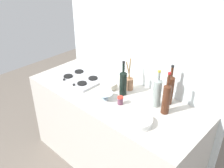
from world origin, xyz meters
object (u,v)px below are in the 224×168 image
object	(u,v)px
plate_stack	(139,122)
utensil_crock	(129,83)
condiment_jar_front	(120,100)
wine_bottle_mid_right	(166,98)
wine_bottle_leftmost	(123,82)
mixing_bowl	(105,96)
wine_bottle_rightmost	(157,92)
butter_dish	(109,85)
stovetop_hob	(81,78)
wine_bottle_mid_left	(170,89)

from	to	relation	value
plate_stack	utensil_crock	bearing A→B (deg)	138.34
condiment_jar_front	wine_bottle_mid_right	bearing A→B (deg)	24.02
wine_bottle_leftmost	mixing_bowl	distance (m)	0.22
wine_bottle_mid_right	wine_bottle_rightmost	size ratio (longest dim) A/B	1.10
wine_bottle_mid_right	condiment_jar_front	xyz separation A→B (m)	(-0.36, -0.16, -0.11)
wine_bottle_rightmost	butter_dish	xyz separation A→B (m)	(-0.52, -0.06, -0.11)
butter_dish	condiment_jar_front	distance (m)	0.30
wine_bottle_mid_right	condiment_jar_front	distance (m)	0.41
wine_bottle_rightmost	mixing_bowl	distance (m)	0.48
stovetop_hob	wine_bottle_rightmost	size ratio (longest dim) A/B	1.29
wine_bottle_mid_right	utensil_crock	xyz separation A→B (m)	(-0.47, 0.09, -0.08)
wine_bottle_leftmost	wine_bottle_mid_right	distance (m)	0.46
butter_dish	plate_stack	bearing A→B (deg)	-23.11
wine_bottle_mid_left	condiment_jar_front	size ratio (longest dim) A/B	5.02
wine_bottle_leftmost	wine_bottle_mid_left	world-z (taller)	wine_bottle_mid_left
butter_dish	wine_bottle_rightmost	bearing A→B (deg)	7.12
wine_bottle_mid_left	wine_bottle_mid_right	distance (m)	0.16
stovetop_hob	plate_stack	xyz separation A→B (m)	(0.91, -0.16, 0.01)
plate_stack	mixing_bowl	world-z (taller)	mixing_bowl
condiment_jar_front	mixing_bowl	bearing A→B (deg)	-164.89
wine_bottle_mid_right	wine_bottle_rightmost	bearing A→B (deg)	162.11
plate_stack	condiment_jar_front	size ratio (longest dim) A/B	2.85
stovetop_hob	utensil_crock	xyz separation A→B (m)	(0.50, 0.20, 0.06)
wine_bottle_mid_left	butter_dish	bearing A→B (deg)	-163.38
stovetop_hob	wine_bottle_rightmost	distance (m)	0.88
plate_stack	wine_bottle_mid_right	xyz separation A→B (m)	(0.06, 0.27, 0.12)
wine_bottle_rightmost	plate_stack	bearing A→B (deg)	-80.33
wine_bottle_leftmost	wine_bottle_mid_left	xyz separation A→B (m)	(0.40, 0.16, 0.02)
butter_dish	condiment_jar_front	bearing A→B (deg)	-26.17
wine_bottle_leftmost	condiment_jar_front	distance (m)	0.19
plate_stack	wine_bottle_mid_right	distance (m)	0.31
wine_bottle_mid_left	wine_bottle_leftmost	bearing A→B (deg)	-157.55
plate_stack	butter_dish	size ratio (longest dim) A/B	1.38
stovetop_hob	plate_stack	bearing A→B (deg)	-10.22
stovetop_hob	wine_bottle_mid_right	distance (m)	0.99
wine_bottle_mid_right	wine_bottle_rightmost	distance (m)	0.12
mixing_bowl	wine_bottle_rightmost	bearing A→B (deg)	30.90
plate_stack	butter_dish	world-z (taller)	butter_dish
mixing_bowl	stovetop_hob	bearing A→B (deg)	168.12
wine_bottle_mid_left	wine_bottle_mid_right	world-z (taller)	wine_bottle_mid_right
utensil_crock	wine_bottle_mid_left	bearing A→B (deg)	7.08
plate_stack	wine_bottle_rightmost	distance (m)	0.33
stovetop_hob	plate_stack	distance (m)	0.92
mixing_bowl	plate_stack	bearing A→B (deg)	-8.54
plate_stack	wine_bottle_mid_right	size ratio (longest dim) A/B	0.55
butter_dish	utensil_crock	xyz separation A→B (m)	(0.16, 0.12, 0.04)
wine_bottle_mid_left	butter_dish	size ratio (longest dim) A/B	2.42
stovetop_hob	utensil_crock	bearing A→B (deg)	22.06
plate_stack	condiment_jar_front	world-z (taller)	condiment_jar_front
plate_stack	wine_bottle_mid_left	xyz separation A→B (m)	(0.01, 0.42, 0.12)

